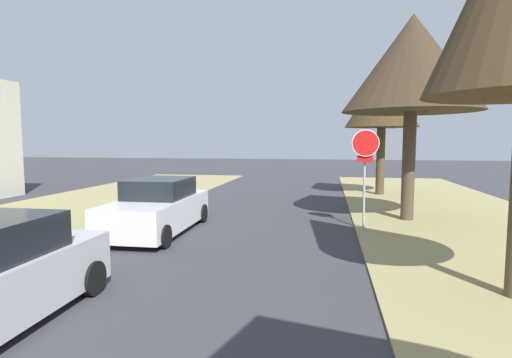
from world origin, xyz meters
TOP-DOWN VIEW (x-y plane):
  - stop_sign_far at (3.85, 12.48)m, footprint 0.81×0.26m
  - street_tree_right_mid_b at (5.39, 14.07)m, footprint 4.45×4.45m
  - street_tree_right_far at (5.31, 20.61)m, footprint 3.54×3.54m
  - parked_sedan_white at (-2.15, 11.02)m, footprint 2.01×4.43m

SIDE VIEW (x-z plane):
  - parked_sedan_white at x=-2.15m, z-range -0.06..1.51m
  - stop_sign_far at x=3.85m, z-range 0.71..3.68m
  - street_tree_right_far at x=5.31m, z-range 1.65..7.80m
  - street_tree_right_mid_b at x=5.39m, z-range 1.81..8.52m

